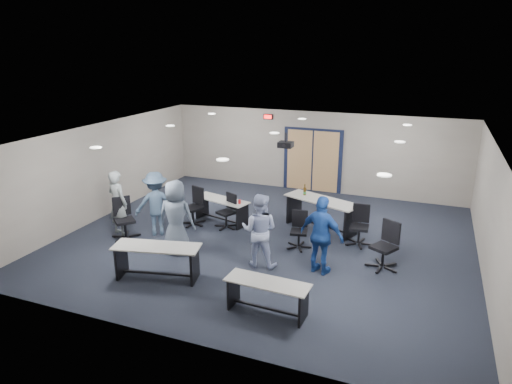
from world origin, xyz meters
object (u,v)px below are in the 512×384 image
at_px(person_lightblue, 259,230).
at_px(person_back, 156,204).
at_px(table_back_right, 321,209).
at_px(chair_back_d, 359,226).
at_px(table_front_right, 267,292).
at_px(person_plaid, 176,217).
at_px(chair_back_c, 299,230).
at_px(person_gray, 118,203).
at_px(table_back_left, 222,206).
at_px(chair_loose_right, 384,246).
at_px(table_front_left, 157,256).
at_px(person_navy, 322,235).
at_px(chair_back_a, 193,207).
at_px(chair_back_b, 226,211).
at_px(chair_loose_left, 124,219).

height_order(person_lightblue, person_back, person_back).
distance_m(table_back_right, chair_back_d, 1.31).
bearing_deg(person_back, chair_back_d, 160.20).
xyz_separation_m(chair_back_d, person_lightblue, (-1.90, -1.95, 0.34)).
relative_size(table_front_right, person_plaid, 0.89).
bearing_deg(chair_back_c, person_gray, 179.57).
xyz_separation_m(table_back_left, person_lightblue, (1.94, -2.10, 0.38)).
distance_m(chair_loose_right, person_gray, 6.70).
xyz_separation_m(chair_back_c, person_back, (-3.70, -0.52, 0.39)).
height_order(table_front_left, person_gray, person_gray).
height_order(chair_back_d, person_navy, person_navy).
bearing_deg(person_plaid, chair_loose_right, -175.99).
bearing_deg(person_navy, table_back_left, -14.11).
height_order(person_gray, person_plaid, person_plaid).
bearing_deg(person_lightblue, person_navy, -178.85).
xyz_separation_m(table_back_right, chair_loose_right, (1.83, -1.75, -0.04)).
xyz_separation_m(chair_back_a, person_gray, (-1.46, -1.29, 0.34)).
distance_m(chair_back_b, chair_back_d, 3.55).
bearing_deg(table_front_right, chair_back_a, 137.96).
relative_size(table_back_right, chair_back_c, 2.38).
bearing_deg(person_gray, chair_back_a, -122.44).
bearing_deg(person_plaid, person_lightblue, 174.93).
distance_m(chair_back_b, chair_back_c, 2.28).
relative_size(chair_back_b, chair_back_d, 0.94).
distance_m(chair_loose_left, person_navy, 5.12).
xyz_separation_m(chair_back_d, chair_loose_right, (0.70, -1.08, 0.04)).
xyz_separation_m(chair_back_b, chair_loose_right, (4.25, -0.90, 0.07)).
bearing_deg(person_lightblue, chair_back_a, -37.50).
distance_m(chair_back_b, chair_loose_left, 2.65).
bearing_deg(person_gray, table_back_right, -138.78).
bearing_deg(person_navy, chair_back_a, -4.07).
height_order(table_back_left, chair_loose_right, chair_loose_right).
xyz_separation_m(table_front_right, person_back, (-3.97, 2.46, 0.41)).
height_order(chair_back_b, chair_loose_left, chair_loose_left).
distance_m(chair_back_d, person_navy, 1.91).
distance_m(chair_back_d, person_gray, 6.19).
xyz_separation_m(chair_back_a, person_plaid, (0.54, -1.73, 0.37)).
distance_m(table_front_left, table_back_left, 3.46).
height_order(table_front_right, person_plaid, person_plaid).
bearing_deg(table_back_right, table_back_left, -148.35).
xyz_separation_m(chair_loose_left, person_plaid, (1.68, -0.23, 0.36)).
xyz_separation_m(chair_back_a, person_lightblue, (2.60, -1.64, 0.32)).
height_order(chair_back_a, chair_back_c, chair_back_a).
xyz_separation_m(table_back_right, chair_loose_left, (-4.51, -2.47, -0.05)).
bearing_deg(person_plaid, table_back_right, -143.95).
bearing_deg(person_gray, person_plaid, -176.17).
bearing_deg(person_navy, person_back, 9.53).
xyz_separation_m(chair_back_c, person_navy, (0.80, -1.06, 0.42)).
relative_size(table_back_right, person_back, 1.29).
bearing_deg(table_front_right, chair_back_d, 76.53).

